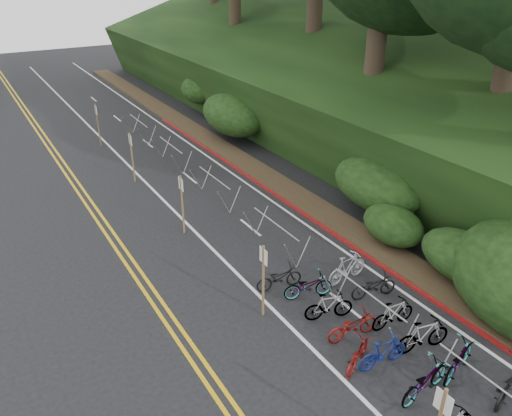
# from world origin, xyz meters

# --- Properties ---
(road_markings) EXTENTS (7.47, 80.00, 0.01)m
(road_markings) POSITION_xyz_m (0.63, 10.10, 0.00)
(road_markings) COLOR gold
(road_markings) RESTS_ON ground
(red_curb) EXTENTS (0.25, 28.00, 0.10)m
(red_curb) POSITION_xyz_m (5.70, 12.00, 0.05)
(red_curb) COLOR maroon
(red_curb) RESTS_ON ground
(embankment) EXTENTS (14.30, 48.14, 9.11)m
(embankment) POSITION_xyz_m (12.96, 19.04, 2.57)
(embankment) COLOR black
(embankment) RESTS_ON ground
(bike_rack_front) EXTENTS (1.11, 3.32, 1.10)m
(bike_rack_front) POSITION_xyz_m (3.17, -1.14, 0.83)
(bike_rack_front) COLOR #A3A4A7
(bike_rack_front) RESTS_ON ground
(bike_racks_rest) EXTENTS (1.14, 23.00, 1.17)m
(bike_racks_rest) POSITION_xyz_m (3.00, 13.00, 0.85)
(bike_racks_rest) COLOR #A3A4A7
(bike_racks_rest) RESTS_ON ground
(signposts_rest) EXTENTS (0.08, 18.40, 2.50)m
(signposts_rest) POSITION_xyz_m (0.60, 14.00, 1.43)
(signposts_rest) COLOR brown
(signposts_rest) RESTS_ON ground
(bike_front) EXTENTS (1.12, 1.53, 0.77)m
(bike_front) POSITION_xyz_m (1.63, 1.86, 0.38)
(bike_front) COLOR maroon
(bike_front) RESTS_ON ground
(bike_valet) EXTENTS (3.38, 10.71, 1.06)m
(bike_valet) POSITION_xyz_m (3.03, 0.95, 0.47)
(bike_valet) COLOR slate
(bike_valet) RESTS_ON ground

